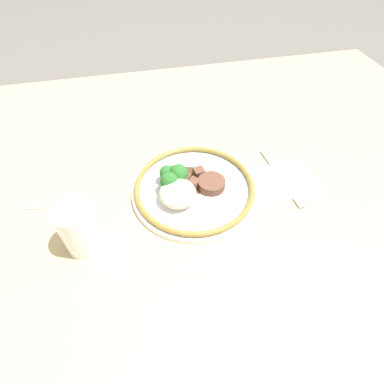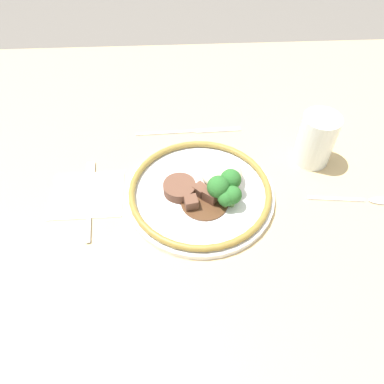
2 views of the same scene
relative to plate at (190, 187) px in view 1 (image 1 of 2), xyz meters
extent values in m
plane|color=#5B5651|center=(-0.01, -0.01, -0.06)|extent=(8.00, 8.00, 0.00)
cube|color=tan|center=(-0.01, -0.01, -0.04)|extent=(1.55, 1.14, 0.04)
cube|color=white|center=(-0.22, 0.01, -0.02)|extent=(0.13, 0.11, 0.00)
cylinder|color=white|center=(-0.01, 0.00, -0.01)|extent=(0.27, 0.27, 0.01)
torus|color=olive|center=(-0.01, 0.00, 0.00)|extent=(0.26, 0.26, 0.01)
ellipsoid|color=beige|center=(0.03, 0.03, 0.02)|extent=(0.08, 0.08, 0.04)
cylinder|color=brown|center=(-0.05, 0.00, 0.00)|extent=(0.06, 0.06, 0.02)
cylinder|color=#51331E|center=(0.00, -0.02, 0.00)|extent=(0.09, 0.09, 0.00)
cube|color=brown|center=(-0.01, 0.00, 0.00)|extent=(0.03, 0.03, 0.02)
cube|color=brown|center=(0.01, -0.02, 0.01)|extent=(0.04, 0.04, 0.03)
cube|color=brown|center=(-0.03, -0.03, 0.01)|extent=(0.03, 0.03, 0.02)
cylinder|color=#568442|center=(0.02, -0.02, 0.00)|extent=(0.01, 0.01, 0.02)
sphere|color=#286628|center=(0.02, -0.02, 0.03)|extent=(0.04, 0.04, 0.04)
cylinder|color=#568442|center=(0.04, 0.00, 0.00)|extent=(0.01, 0.01, 0.02)
sphere|color=#286628|center=(0.04, 0.00, 0.03)|extent=(0.04, 0.04, 0.04)
cylinder|color=#568442|center=(0.04, -0.03, 0.00)|extent=(0.01, 0.01, 0.02)
sphere|color=#286628|center=(0.04, -0.03, 0.02)|extent=(0.03, 0.03, 0.03)
cylinder|color=#568442|center=(0.03, -0.04, 0.00)|extent=(0.01, 0.01, 0.01)
sphere|color=#286628|center=(0.03, -0.04, 0.02)|extent=(0.03, 0.03, 0.03)
cylinder|color=yellow|center=(0.22, 0.09, 0.02)|extent=(0.06, 0.06, 0.07)
cylinder|color=white|center=(0.22, 0.09, 0.04)|extent=(0.07, 0.07, 0.10)
cube|color=#B7B7BC|center=(-0.21, -0.04, -0.01)|extent=(0.02, 0.12, 0.00)
cube|color=#B7B7BC|center=(-0.22, 0.06, -0.01)|extent=(0.02, 0.07, 0.00)
cube|color=#B7B7BC|center=(-0.07, 0.18, -0.02)|extent=(0.13, 0.01, 0.00)
cube|color=#B7B7BC|center=(0.04, 0.18, -0.02)|extent=(0.10, 0.01, 0.00)
cube|color=#B7B7BC|center=(0.24, -0.02, -0.02)|extent=(0.10, 0.02, 0.00)
ellipsoid|color=#B7B7BC|center=(0.33, -0.03, -0.01)|extent=(0.06, 0.02, 0.01)
camera|label=1|loc=(0.09, 0.43, 0.47)|focal=28.00mm
camera|label=2|loc=(-0.05, -0.44, 0.51)|focal=35.00mm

